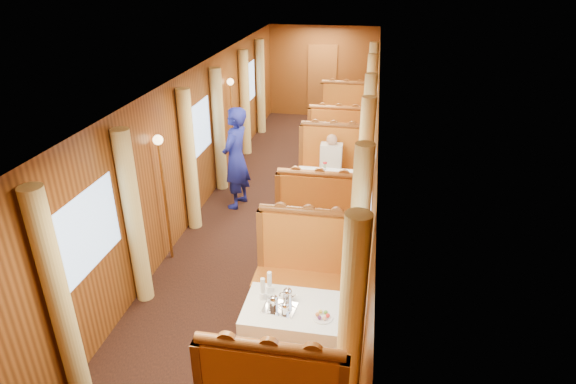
% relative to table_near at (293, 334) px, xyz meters
% --- Properties ---
extents(floor, '(3.00, 12.00, 0.01)m').
position_rel_table_near_xyz_m(floor, '(-0.75, 3.50, -0.38)').
color(floor, black).
rests_on(floor, ground).
extents(ceiling, '(3.00, 12.00, 0.01)m').
position_rel_table_near_xyz_m(ceiling, '(-0.75, 3.50, 2.12)').
color(ceiling, silver).
rests_on(ceiling, wall_left).
extents(wall_far, '(3.00, 0.01, 2.50)m').
position_rel_table_near_xyz_m(wall_far, '(-0.75, 9.50, 0.88)').
color(wall_far, brown).
rests_on(wall_far, floor).
extents(wall_left, '(0.01, 12.00, 2.50)m').
position_rel_table_near_xyz_m(wall_left, '(-2.25, 3.50, 0.88)').
color(wall_left, brown).
rests_on(wall_left, floor).
extents(wall_right, '(0.01, 12.00, 2.50)m').
position_rel_table_near_xyz_m(wall_right, '(0.75, 3.50, 0.88)').
color(wall_right, brown).
rests_on(wall_right, floor).
extents(doorway_far, '(0.80, 0.04, 2.00)m').
position_rel_table_near_xyz_m(doorway_far, '(-0.75, 9.47, 0.62)').
color(doorway_far, brown).
rests_on(doorway_far, floor).
extents(table_near, '(1.05, 0.72, 0.75)m').
position_rel_table_near_xyz_m(table_near, '(0.00, 0.00, 0.00)').
color(table_near, white).
rests_on(table_near, floor).
extents(banquette_near_aft, '(1.30, 0.55, 1.34)m').
position_rel_table_near_xyz_m(banquette_near_aft, '(0.00, 1.01, 0.05)').
color(banquette_near_aft, '#AF4013').
rests_on(banquette_near_aft, floor).
extents(table_mid, '(1.05, 0.72, 0.75)m').
position_rel_table_near_xyz_m(table_mid, '(0.00, 3.50, 0.00)').
color(table_mid, white).
rests_on(table_mid, floor).
extents(banquette_mid_fwd, '(1.30, 0.55, 1.34)m').
position_rel_table_near_xyz_m(banquette_mid_fwd, '(0.00, 2.49, 0.05)').
color(banquette_mid_fwd, '#AF4013').
rests_on(banquette_mid_fwd, floor).
extents(banquette_mid_aft, '(1.30, 0.55, 1.34)m').
position_rel_table_near_xyz_m(banquette_mid_aft, '(0.00, 4.51, 0.05)').
color(banquette_mid_aft, '#AF4013').
rests_on(banquette_mid_aft, floor).
extents(table_far, '(1.05, 0.72, 0.75)m').
position_rel_table_near_xyz_m(table_far, '(0.00, 7.00, 0.00)').
color(table_far, white).
rests_on(table_far, floor).
extents(banquette_far_fwd, '(1.30, 0.55, 1.34)m').
position_rel_table_near_xyz_m(banquette_far_fwd, '(0.00, 5.99, 0.05)').
color(banquette_far_fwd, '#AF4013').
rests_on(banquette_far_fwd, floor).
extents(banquette_far_aft, '(1.30, 0.55, 1.34)m').
position_rel_table_near_xyz_m(banquette_far_aft, '(0.00, 8.01, 0.05)').
color(banquette_far_aft, '#AF4013').
rests_on(banquette_far_aft, floor).
extents(tea_tray, '(0.37, 0.30, 0.01)m').
position_rel_table_near_xyz_m(tea_tray, '(-0.13, -0.05, 0.38)').
color(tea_tray, silver).
rests_on(tea_tray, table_near).
extents(teapot_left, '(0.18, 0.16, 0.13)m').
position_rel_table_near_xyz_m(teapot_left, '(-0.19, -0.06, 0.44)').
color(teapot_left, silver).
rests_on(teapot_left, tea_tray).
extents(teapot_right, '(0.17, 0.14, 0.12)m').
position_rel_table_near_xyz_m(teapot_right, '(-0.06, -0.13, 0.43)').
color(teapot_right, silver).
rests_on(teapot_right, tea_tray).
extents(teapot_back, '(0.17, 0.13, 0.14)m').
position_rel_table_near_xyz_m(teapot_back, '(-0.07, 0.07, 0.44)').
color(teapot_back, silver).
rests_on(teapot_back, tea_tray).
extents(fruit_plate, '(0.22, 0.22, 0.05)m').
position_rel_table_near_xyz_m(fruit_plate, '(0.33, -0.11, 0.39)').
color(fruit_plate, white).
rests_on(fruit_plate, table_near).
extents(cup_inboard, '(0.08, 0.08, 0.26)m').
position_rel_table_near_xyz_m(cup_inboard, '(-0.34, 0.08, 0.48)').
color(cup_inboard, white).
rests_on(cup_inboard, table_near).
extents(cup_outboard, '(0.08, 0.08, 0.26)m').
position_rel_table_near_xyz_m(cup_outboard, '(-0.30, 0.21, 0.48)').
color(cup_outboard, white).
rests_on(cup_outboard, table_near).
extents(rose_vase_mid, '(0.06, 0.06, 0.36)m').
position_rel_table_near_xyz_m(rose_vase_mid, '(-0.04, 3.52, 0.55)').
color(rose_vase_mid, silver).
rests_on(rose_vase_mid, table_mid).
extents(rose_vase_far, '(0.06, 0.06, 0.36)m').
position_rel_table_near_xyz_m(rose_vase_far, '(0.00, 7.02, 0.55)').
color(rose_vase_far, silver).
rests_on(rose_vase_far, table_far).
extents(window_left_near, '(0.01, 1.20, 0.90)m').
position_rel_table_near_xyz_m(window_left_near, '(-2.24, 0.00, 1.07)').
color(window_left_near, '#8CADD8').
rests_on(window_left_near, wall_left).
extents(curtain_left_near_a, '(0.22, 0.22, 2.35)m').
position_rel_table_near_xyz_m(curtain_left_near_a, '(-2.13, -0.78, 0.80)').
color(curtain_left_near_a, '#DAC070').
rests_on(curtain_left_near_a, floor).
extents(curtain_left_near_b, '(0.22, 0.22, 2.35)m').
position_rel_table_near_xyz_m(curtain_left_near_b, '(-2.13, 0.78, 0.80)').
color(curtain_left_near_b, '#DAC070').
rests_on(curtain_left_near_b, floor).
extents(window_right_near, '(0.01, 1.20, 0.90)m').
position_rel_table_near_xyz_m(window_right_near, '(0.74, 0.00, 1.07)').
color(window_right_near, '#8CADD8').
rests_on(window_right_near, wall_right).
extents(curtain_right_near_a, '(0.22, 0.22, 2.35)m').
position_rel_table_near_xyz_m(curtain_right_near_a, '(0.63, -0.78, 0.80)').
color(curtain_right_near_a, '#DAC070').
rests_on(curtain_right_near_a, floor).
extents(curtain_right_near_b, '(0.22, 0.22, 2.35)m').
position_rel_table_near_xyz_m(curtain_right_near_b, '(0.63, 0.78, 0.80)').
color(curtain_right_near_b, '#DAC070').
rests_on(curtain_right_near_b, floor).
extents(window_left_mid, '(0.01, 1.20, 0.90)m').
position_rel_table_near_xyz_m(window_left_mid, '(-2.24, 3.50, 1.07)').
color(window_left_mid, '#8CADD8').
rests_on(window_left_mid, wall_left).
extents(curtain_left_mid_a, '(0.22, 0.22, 2.35)m').
position_rel_table_near_xyz_m(curtain_left_mid_a, '(-2.13, 2.72, 0.80)').
color(curtain_left_mid_a, '#DAC070').
rests_on(curtain_left_mid_a, floor).
extents(curtain_left_mid_b, '(0.22, 0.22, 2.35)m').
position_rel_table_near_xyz_m(curtain_left_mid_b, '(-2.13, 4.28, 0.80)').
color(curtain_left_mid_b, '#DAC070').
rests_on(curtain_left_mid_b, floor).
extents(window_right_mid, '(0.01, 1.20, 0.90)m').
position_rel_table_near_xyz_m(window_right_mid, '(0.74, 3.50, 1.07)').
color(window_right_mid, '#8CADD8').
rests_on(window_right_mid, wall_right).
extents(curtain_right_mid_a, '(0.22, 0.22, 2.35)m').
position_rel_table_near_xyz_m(curtain_right_mid_a, '(0.63, 2.72, 0.80)').
color(curtain_right_mid_a, '#DAC070').
rests_on(curtain_right_mid_a, floor).
extents(curtain_right_mid_b, '(0.22, 0.22, 2.35)m').
position_rel_table_near_xyz_m(curtain_right_mid_b, '(0.63, 4.28, 0.80)').
color(curtain_right_mid_b, '#DAC070').
rests_on(curtain_right_mid_b, floor).
extents(window_left_far, '(0.01, 1.20, 0.90)m').
position_rel_table_near_xyz_m(window_left_far, '(-2.24, 7.00, 1.07)').
color(window_left_far, '#8CADD8').
rests_on(window_left_far, wall_left).
extents(curtain_left_far_a, '(0.22, 0.22, 2.35)m').
position_rel_table_near_xyz_m(curtain_left_far_a, '(-2.13, 6.22, 0.80)').
color(curtain_left_far_a, '#DAC070').
rests_on(curtain_left_far_a, floor).
extents(curtain_left_far_b, '(0.22, 0.22, 2.35)m').
position_rel_table_near_xyz_m(curtain_left_far_b, '(-2.13, 7.78, 0.80)').
color(curtain_left_far_b, '#DAC070').
rests_on(curtain_left_far_b, floor).
extents(window_right_far, '(0.01, 1.20, 0.90)m').
position_rel_table_near_xyz_m(window_right_far, '(0.74, 7.00, 1.07)').
color(window_right_far, '#8CADD8').
rests_on(window_right_far, wall_right).
extents(curtain_right_far_a, '(0.22, 0.22, 2.35)m').
position_rel_table_near_xyz_m(curtain_right_far_a, '(0.63, 6.22, 0.80)').
color(curtain_right_far_a, '#DAC070').
rests_on(curtain_right_far_a, floor).
extents(curtain_right_far_b, '(0.22, 0.22, 2.35)m').
position_rel_table_near_xyz_m(curtain_right_far_b, '(0.63, 7.78, 0.80)').
color(curtain_right_far_b, '#DAC070').
rests_on(curtain_right_far_b, floor).
extents(sconce_left_fore, '(0.14, 0.14, 1.95)m').
position_rel_table_near_xyz_m(sconce_left_fore, '(-2.15, 1.75, 1.01)').
color(sconce_left_fore, '#BF8C3F').
rests_on(sconce_left_fore, floor).
extents(sconce_right_fore, '(0.14, 0.14, 1.95)m').
position_rel_table_near_xyz_m(sconce_right_fore, '(0.65, 1.75, 1.01)').
color(sconce_right_fore, '#BF8C3F').
rests_on(sconce_right_fore, floor).
extents(sconce_left_aft, '(0.14, 0.14, 1.95)m').
position_rel_table_near_xyz_m(sconce_left_aft, '(-2.15, 5.25, 1.01)').
color(sconce_left_aft, '#BF8C3F').
rests_on(sconce_left_aft, floor).
extents(sconce_right_aft, '(0.14, 0.14, 1.95)m').
position_rel_table_near_xyz_m(sconce_right_aft, '(0.65, 5.25, 1.01)').
color(sconce_right_aft, '#BF8C3F').
rests_on(sconce_right_aft, floor).
extents(steward, '(0.57, 0.75, 1.85)m').
position_rel_table_near_xyz_m(steward, '(-1.62, 3.59, 0.55)').
color(steward, navy).
rests_on(steward, floor).
extents(passenger, '(0.40, 0.44, 0.76)m').
position_rel_table_near_xyz_m(passenger, '(-0.00, 4.30, 0.37)').
color(passenger, beige).
rests_on(passenger, banquette_mid_aft).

